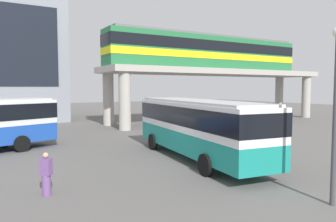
% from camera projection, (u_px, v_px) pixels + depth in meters
% --- Properties ---
extents(ground_plane, '(120.00, 120.00, 0.00)m').
position_uv_depth(ground_plane, '(121.00, 137.00, 25.08)').
color(ground_plane, '#605E5B').
extents(elevated_platform, '(27.85, 6.02, 5.95)m').
position_uv_depth(elevated_platform, '(219.00, 78.00, 37.32)').
color(elevated_platform, '#ADA89E').
rests_on(elevated_platform, ground_plane).
extents(train, '(24.48, 2.96, 3.84)m').
position_uv_depth(train, '(209.00, 52.00, 36.36)').
color(train, '#26723F').
rests_on(train, elevated_platform).
extents(bus_main, '(3.81, 11.26, 3.22)m').
position_uv_depth(bus_main, '(197.00, 123.00, 17.31)').
color(bus_main, teal).
rests_on(bus_main, ground_plane).
extents(bicycle_silver, '(1.74, 0.56, 1.04)m').
position_uv_depth(bicycle_silver, '(241.00, 124.00, 31.64)').
color(bicycle_silver, black).
rests_on(bicycle_silver, ground_plane).
extents(bicycle_brown, '(1.69, 0.70, 1.04)m').
position_uv_depth(bicycle_brown, '(284.00, 122.00, 33.36)').
color(bicycle_brown, black).
rests_on(bicycle_brown, ground_plane).
extents(bicycle_green, '(1.75, 0.50, 1.04)m').
position_uv_depth(bicycle_green, '(264.00, 121.00, 34.26)').
color(bicycle_green, black).
rests_on(bicycle_green, ground_plane).
extents(pedestrian_waiting_near_stop, '(0.46, 0.47, 1.57)m').
position_uv_depth(pedestrian_waiting_near_stop, '(46.00, 175.00, 11.55)').
color(pedestrian_waiting_near_stop, '#724C8C').
rests_on(pedestrian_waiting_near_stop, ground_plane).
extents(lamp_post, '(0.36, 0.36, 5.84)m').
position_uv_depth(lamp_post, '(336.00, 100.00, 10.39)').
color(lamp_post, '#3F3F44').
rests_on(lamp_post, ground_plane).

